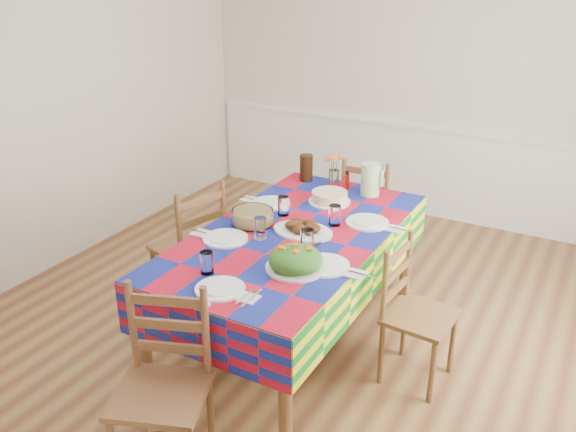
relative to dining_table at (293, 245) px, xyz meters
The scene contains 22 objects.
room 0.64m from the dining_table, 116.16° to the left, with size 4.58×5.08×2.78m.
wainscot 2.56m from the dining_table, 90.73° to the left, with size 4.41×0.06×0.92m.
dining_table is the anchor object (origin of this frame).
setting_near_head 0.79m from the dining_table, 93.87° to the right, with size 0.44×0.29×0.13m.
setting_left_near 0.38m from the dining_table, 136.49° to the right, with size 0.52×0.31×0.14m.
setting_left_far 0.45m from the dining_table, 136.86° to the left, with size 0.50×0.30×0.13m.
setting_right_near 0.43m from the dining_table, 40.36° to the right, with size 0.54×0.31×0.14m.
setting_right_far 0.45m from the dining_table, 46.69° to the left, with size 0.54×0.31×0.14m.
meat_platter 0.13m from the dining_table, 30.61° to the left, with size 0.40×0.29×0.08m.
salad_platter 0.50m from the dining_table, 60.17° to the right, with size 0.34×0.34×0.14m.
pasta_bowl 0.33m from the dining_table, behind, with size 0.28×0.28×0.10m.
cake 0.59m from the dining_table, 91.88° to the left, with size 0.30×0.30×0.08m.
serving_utensils 0.23m from the dining_table, 22.26° to the right, with size 0.14×0.31×0.01m.
flower_vase 0.91m from the dining_table, 98.48° to the left, with size 0.16×0.13×0.26m.
hot_sauce 0.89m from the dining_table, 91.23° to the left, with size 0.04×0.04×0.15m, color red.
green_pitcher 0.90m from the dining_table, 78.47° to the left, with size 0.14×0.14×0.24m, color #B7E7A3.
tea_pitcher 0.99m from the dining_table, 112.77° to the left, with size 0.10×0.10×0.21m, color black.
name_card 0.99m from the dining_table, 89.45° to the right, with size 0.08×0.02×0.02m, color white.
chair_near 1.32m from the dining_table, 90.71° to the right, with size 0.56×0.55×1.00m.
chair_far 1.33m from the dining_table, 89.87° to the left, with size 0.45×0.43×0.95m.
chair_left 0.85m from the dining_table, behind, with size 0.53×0.54×1.00m.
chair_right 0.87m from the dining_table, ahead, with size 0.41×0.43×0.91m.
Camera 1 is at (1.71, -3.17, 2.45)m, focal length 38.00 mm.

